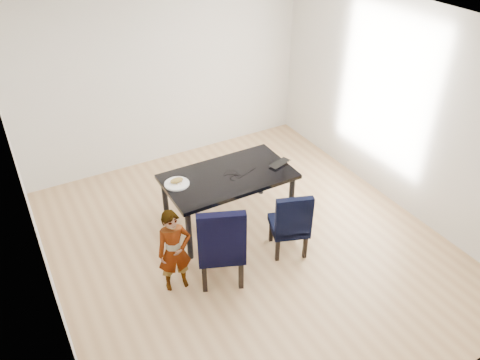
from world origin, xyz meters
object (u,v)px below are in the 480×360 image
chair_left (220,240)px  laptop (277,162)px  plate (177,184)px  dining_table (229,199)px  child (174,251)px  chair_right (289,220)px

chair_left → laptop: bearing=54.1°
plate → laptop: (1.32, -0.18, 0.00)m
dining_table → child: child is taller
dining_table → laptop: bearing=-5.1°
chair_left → dining_table: bearing=79.0°
laptop → chair_right: bearing=51.2°
chair_right → plate: (-1.02, 0.92, 0.31)m
chair_right → child: (-1.42, 0.10, 0.07)m
dining_table → laptop: size_ratio=5.16×
dining_table → plate: plate is taller
chair_left → plate: (-0.10, 0.93, 0.23)m
child → chair_left: bearing=-4.3°
chair_left → laptop: chair_left is taller
dining_table → plate: (-0.64, 0.12, 0.38)m
dining_table → chair_left: chair_left is taller
dining_table → chair_right: size_ratio=1.80×
chair_left → child: 0.51m
child → dining_table: bearing=42.0°
chair_right → laptop: (0.30, 0.74, 0.32)m
chair_left → child: bearing=-169.6°
child → plate: 0.95m
chair_right → plate: 1.41m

